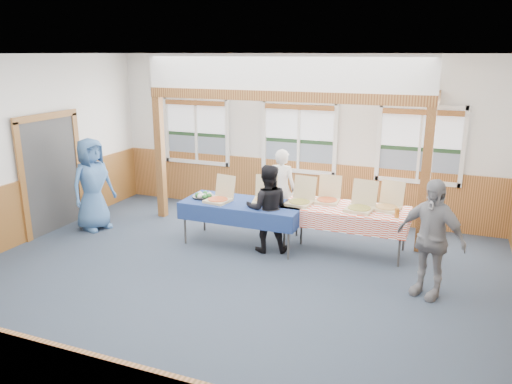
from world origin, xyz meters
TOP-DOWN VIEW (x-y plane):
  - floor at (0.00, 0.00)m, footprint 8.00×8.00m
  - ceiling at (0.00, 0.00)m, footprint 8.00×8.00m
  - wall_back at (0.00, 3.50)m, footprint 8.00×0.00m
  - wall_front at (0.00, -3.50)m, footprint 8.00×0.00m
  - wall_left at (-4.00, 0.00)m, footprint 0.00×8.00m
  - wainscot_back at (0.00, 3.48)m, footprint 7.98×0.05m
  - wainscot_left at (-3.98, 0.00)m, footprint 0.05×6.98m
  - cased_opening at (-3.96, 0.90)m, footprint 0.06×1.30m
  - window_left at (-2.30, 3.46)m, footprint 1.56×0.10m
  - window_mid at (0.00, 3.46)m, footprint 1.56×0.10m
  - window_right at (2.30, 3.46)m, footprint 1.56×0.10m
  - post_left at (-2.50, 2.30)m, footprint 0.15×0.15m
  - post_right at (2.50, 2.30)m, footprint 0.15×0.15m
  - cross_beam at (0.00, 2.30)m, footprint 5.15×0.18m
  - table_left at (-0.37, 1.49)m, footprint 2.22×1.39m
  - table_right at (1.31, 1.85)m, footprint 2.08×0.96m
  - pizza_box_a at (-0.76, 1.38)m, footprint 0.45×0.52m
  - pizza_box_b at (-0.03, 1.65)m, footprint 0.48×0.55m
  - pizza_box_c at (0.57, 1.75)m, footprint 0.44×0.52m
  - pizza_box_d at (0.96, 2.04)m, footprint 0.40×0.48m
  - pizza_box_e at (1.57, 1.77)m, footprint 0.48×0.56m
  - pizza_box_f at (1.97, 1.99)m, footprint 0.48×0.55m
  - veggie_tray at (-1.12, 1.49)m, footprint 0.39×0.39m
  - drink_glass at (2.16, 1.60)m, footprint 0.07×0.07m
  - woman_white at (-0.05, 2.57)m, footprint 0.55×0.36m
  - woman_black at (0.12, 1.36)m, footprint 0.87×0.77m
  - man_blue at (-3.27, 1.17)m, footprint 0.76×0.97m
  - person_grey at (2.70, 0.68)m, footprint 1.04×0.77m

SIDE VIEW (x-z plane):
  - floor at x=0.00m, z-range 0.00..0.00m
  - wainscot_back at x=0.00m, z-range 0.00..1.10m
  - wainscot_left at x=-3.98m, z-range 0.00..1.10m
  - table_right at x=1.31m, z-range 0.33..1.08m
  - table_left at x=-0.37m, z-range 0.33..1.08m
  - woman_black at x=0.12m, z-range 0.00..1.48m
  - woman_white at x=-0.05m, z-range 0.00..1.51m
  - veggie_tray at x=-1.12m, z-range 0.74..0.83m
  - pizza_box_a at x=-0.76m, z-range 0.61..1.03m
  - pizza_box_d at x=0.96m, z-range 0.61..1.03m
  - pizza_box_b at x=-0.03m, z-range 0.61..1.03m
  - person_grey at x=2.70m, z-range 0.00..1.65m
  - pizza_box_f at x=1.97m, z-range 0.61..1.04m
  - pizza_box_c at x=0.57m, z-range 0.61..1.04m
  - pizza_box_e at x=1.57m, z-range 0.60..1.05m
  - drink_glass at x=2.16m, z-range 0.76..0.91m
  - man_blue at x=-3.27m, z-range 0.00..1.73m
  - cased_opening at x=-3.96m, z-range 0.00..2.10m
  - post_left at x=-2.50m, z-range 0.00..2.40m
  - post_right at x=2.50m, z-range 0.00..2.40m
  - wall_back at x=0.00m, z-range -2.40..5.60m
  - wall_front at x=0.00m, z-range -2.40..5.60m
  - wall_left at x=-4.00m, z-range -2.40..5.60m
  - window_left at x=-2.30m, z-range 0.95..2.41m
  - window_mid at x=0.00m, z-range 0.95..2.41m
  - window_right at x=2.30m, z-range 0.95..2.41m
  - cross_beam at x=0.00m, z-range 2.40..2.58m
  - ceiling at x=0.00m, z-range 3.20..3.20m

